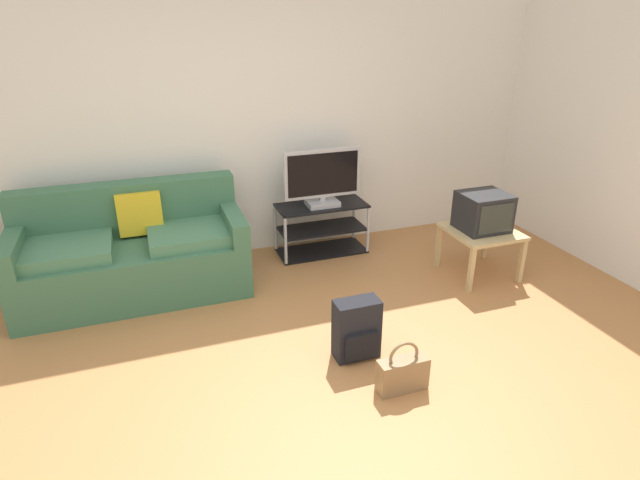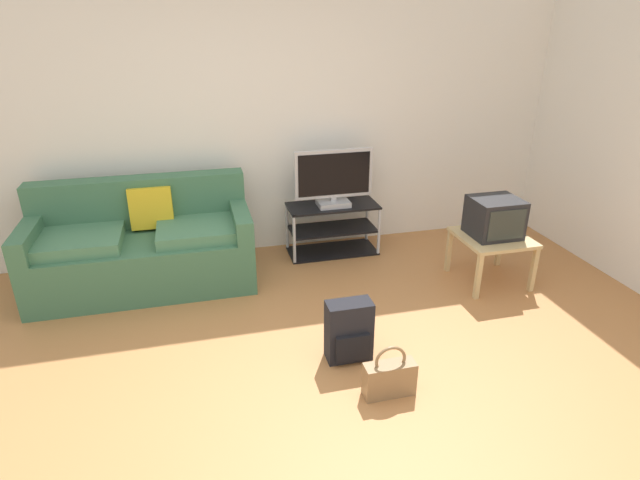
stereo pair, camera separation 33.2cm
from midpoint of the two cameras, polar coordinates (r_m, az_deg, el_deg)
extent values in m
cube|color=#B27542|center=(3.35, -1.52, -17.72)|extent=(9.00, 9.80, 0.02)
cube|color=silver|center=(4.98, -10.76, 13.41)|extent=(9.00, 0.10, 2.70)
cube|color=#3D6B4C|center=(4.68, -21.62, -3.08)|extent=(1.83, 0.82, 0.45)
cube|color=#3D6B4C|center=(4.80, -22.38, 3.29)|extent=(1.83, 0.20, 0.44)
cube|color=#3D6B4C|center=(4.69, -32.51, -0.80)|extent=(0.14, 0.82, 0.20)
cube|color=#3D6B4C|center=(4.57, -11.67, 2.03)|extent=(0.14, 0.82, 0.20)
cube|color=#477857|center=(4.58, -28.39, -1.11)|extent=(0.73, 0.57, 0.10)
cube|color=#477857|center=(4.51, -15.79, 0.59)|extent=(0.73, 0.57, 0.10)
cube|color=gold|center=(4.69, -21.15, 2.73)|extent=(0.36, 0.15, 0.37)
cube|color=black|center=(5.03, -1.72, 3.77)|extent=(0.88, 0.39, 0.02)
cube|color=black|center=(5.12, -1.68, 1.25)|extent=(0.84, 0.38, 0.02)
cube|color=black|center=(5.22, -1.65, -1.19)|extent=(0.88, 0.39, 0.02)
cylinder|color=#B7B7BC|center=(4.86, -5.77, -0.17)|extent=(0.03, 0.03, 0.50)
cylinder|color=#B7B7BC|center=(5.10, 3.47, 1.12)|extent=(0.03, 0.03, 0.50)
cylinder|color=#B7B7BC|center=(5.18, -6.75, 1.36)|extent=(0.03, 0.03, 0.50)
cylinder|color=#B7B7BC|center=(5.41, 1.98, 2.51)|extent=(0.03, 0.03, 0.50)
cube|color=#B2B2B7|center=(5.01, -1.65, 4.07)|extent=(0.30, 0.22, 0.05)
cube|color=#B2B2B7|center=(4.99, -1.66, 4.55)|extent=(0.05, 0.04, 0.04)
cube|color=#B2B2B7|center=(4.91, -1.69, 7.30)|extent=(0.75, 0.04, 0.46)
cube|color=black|center=(4.89, -1.61, 7.23)|extent=(0.69, 0.01, 0.40)
cube|color=tan|center=(4.78, 15.49, 0.89)|extent=(0.58, 0.58, 0.03)
cube|color=tan|center=(4.54, 14.29, -3.27)|extent=(0.04, 0.04, 0.40)
cube|color=tan|center=(4.83, 19.50, -2.24)|extent=(0.04, 0.04, 0.40)
cube|color=tan|center=(4.93, 11.03, -0.71)|extent=(0.04, 0.04, 0.40)
cube|color=tan|center=(5.20, 16.02, 0.10)|extent=(0.04, 0.04, 0.40)
cube|color=#232326|center=(4.73, 15.59, 3.00)|extent=(0.41, 0.36, 0.33)
cube|color=#333833|center=(4.59, 16.88, 2.21)|extent=(0.33, 0.01, 0.26)
cube|color=black|center=(3.60, 1.37, -9.80)|extent=(0.31, 0.16, 0.44)
cube|color=black|center=(3.57, 1.91, -11.64)|extent=(0.24, 0.04, 0.19)
cylinder|color=black|center=(3.64, -0.49, -8.95)|extent=(0.04, 0.04, 0.35)
cylinder|color=black|center=(3.69, 2.09, -8.46)|extent=(0.04, 0.04, 0.35)
cube|color=olive|center=(3.39, 6.21, -14.58)|extent=(0.33, 0.12, 0.23)
torus|color=olive|center=(3.30, 6.32, -12.63)|extent=(0.20, 0.02, 0.20)
camera|label=1|loc=(0.17, -92.44, -1.07)|focal=29.10mm
camera|label=2|loc=(0.17, 87.56, 1.07)|focal=29.10mm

